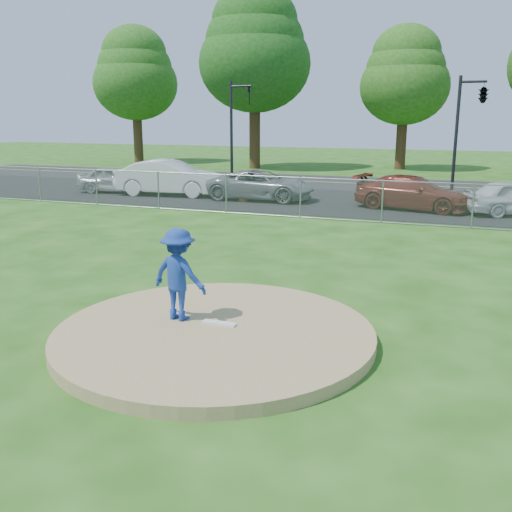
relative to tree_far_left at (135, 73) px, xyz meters
The scene contains 17 objects.
ground 32.60m from the tree_far_left, 46.27° to the right, with size 120.00×120.00×0.00m, color #1C4B10.
pitchers_mound 40.27m from the tree_far_left, 56.31° to the right, with size 5.40×5.40×0.20m, color #957F52.
pitching_rubber 40.08m from the tree_far_left, 56.15° to the right, with size 0.60×0.15×0.04m, color white.
chain_link_fence 31.06m from the tree_far_left, 43.67° to the right, with size 40.00×0.06×1.50m, color gray.
parking_lot 28.39m from the tree_far_left, 36.87° to the right, with size 50.00×8.00×0.01m, color black.
street 24.79m from the tree_far_left, 22.25° to the right, with size 60.00×7.00×0.01m, color black.
tree_far_left is the anchor object (origin of this frame).
tree_left 11.24m from the tree_far_left, 10.30° to the right, with size 7.84×7.84×12.53m.
tree_center 21.03m from the tree_far_left, ahead, with size 6.16×6.16×9.84m.
traffic_signal_left 17.60m from the tree_far_left, 39.73° to the right, with size 1.28×0.20×5.60m.
traffic_signal_center 28.31m from the tree_far_left, 22.96° to the right, with size 1.42×2.48×5.60m.
pitcher 39.52m from the tree_far_left, 57.07° to the right, with size 1.05×0.60×1.62m, color navy.
traffic_cone 25.07m from the tree_far_left, 47.24° to the right, with size 0.39×0.39×0.76m, color orange.
parked_car_silver 20.62m from the tree_far_left, 61.37° to the right, with size 1.51×3.75×1.28m, color #AAAAAE.
parked_car_white 22.08m from the tree_far_left, 54.17° to the right, with size 1.77×5.08×1.67m, color white.
parked_car_gray 24.97m from the tree_far_left, 45.14° to the right, with size 2.20×4.78×1.33m, color gray.
parked_car_darkred 30.13m from the tree_far_left, 36.42° to the right, with size 1.89×4.65×1.35m, color maroon.
Camera 1 is at (3.85, -8.24, 3.68)m, focal length 40.00 mm.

